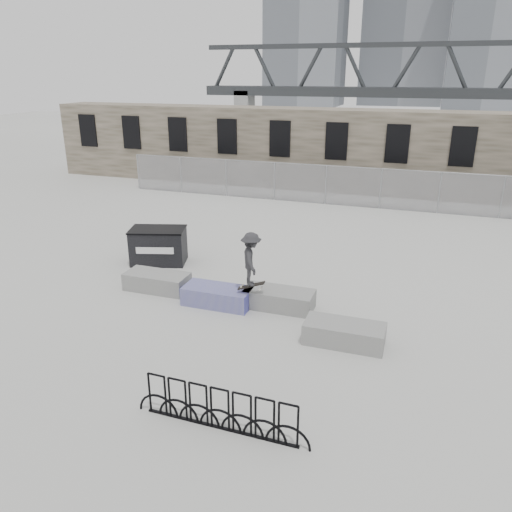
{
  "coord_description": "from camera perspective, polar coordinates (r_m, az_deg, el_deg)",
  "views": [
    {
      "loc": [
        4.78,
        -12.49,
        6.46
      ],
      "look_at": [
        0.27,
        0.68,
        1.3
      ],
      "focal_mm": 35.0,
      "sensor_mm": 36.0,
      "label": 1
    }
  ],
  "objects": [
    {
      "name": "skateboarder",
      "position": [
        13.8,
        -0.56,
        -0.39
      ],
      "size": [
        0.94,
        1.14,
        1.7
      ],
      "rotation": [
        0.0,
        0.0,
        2.01
      ],
      "color": "#2B2B2E",
      "rests_on": "ground"
    },
    {
      "name": "stone_wall",
      "position": [
        29.43,
        9.56,
        11.86
      ],
      "size": [
        36.0,
        2.58,
        4.5
      ],
      "color": "brown",
      "rests_on": "ground"
    },
    {
      "name": "planter_offset",
      "position": [
        12.87,
        10.06,
        -8.63
      ],
      "size": [
        2.0,
        0.9,
        0.55
      ],
      "color": "gray",
      "rests_on": "ground"
    },
    {
      "name": "planter_center_left",
      "position": [
        14.71,
        -4.41,
        -4.49
      ],
      "size": [
        2.0,
        0.9,
        0.55
      ],
      "color": "#34349C",
      "rests_on": "ground"
    },
    {
      "name": "bike_rack",
      "position": [
        9.92,
        -4.15,
        -17.11
      ],
      "size": [
        3.59,
        0.12,
        0.9
      ],
      "rotation": [
        0.0,
        0.0,
        -0.02
      ],
      "color": "black",
      "rests_on": "ground"
    },
    {
      "name": "chainlink_fence",
      "position": [
        26.01,
        7.98,
        8.12
      ],
      "size": [
        22.06,
        0.06,
        2.02
      ],
      "color": "gray",
      "rests_on": "ground"
    },
    {
      "name": "dumpster",
      "position": [
        18.08,
        -11.08,
        1.17
      ],
      "size": [
        2.18,
        1.68,
        1.26
      ],
      "rotation": [
        0.0,
        0.0,
        0.29
      ],
      "color": "black",
      "rests_on": "ground"
    },
    {
      "name": "ground",
      "position": [
        14.85,
        -1.84,
        -5.45
      ],
      "size": [
        120.0,
        120.0,
        0.0
      ],
      "primitive_type": "plane",
      "color": "#BCBCB6",
      "rests_on": "ground"
    },
    {
      "name": "planter_far_left",
      "position": [
        15.96,
        -11.24,
        -2.79
      ],
      "size": [
        2.0,
        0.9,
        0.55
      ],
      "color": "gray",
      "rests_on": "ground"
    },
    {
      "name": "planter_center_right",
      "position": [
        14.5,
        2.66,
        -4.84
      ],
      "size": [
        2.0,
        0.9,
        0.55
      ],
      "color": "gray",
      "rests_on": "ground"
    },
    {
      "name": "truss_bridge",
      "position": [
        67.73,
        24.4,
        16.68
      ],
      "size": [
        70.0,
        3.0,
        9.8
      ],
      "color": "#2D3033",
      "rests_on": "ground"
    }
  ]
}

